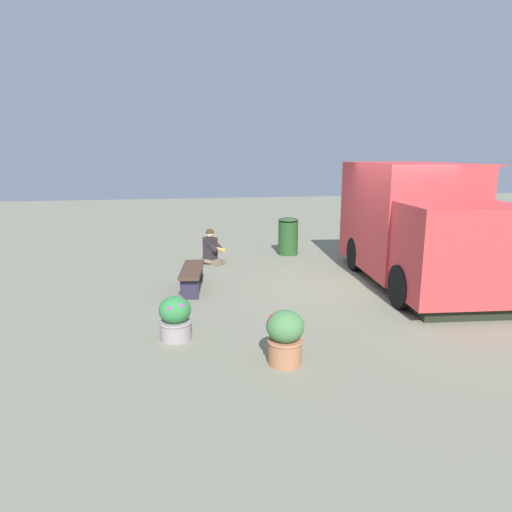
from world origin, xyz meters
name	(u,v)px	position (x,y,z in m)	size (l,w,h in m)	color
ground_plane	(364,285)	(0.00, 0.00, 0.00)	(40.00, 40.00, 0.00)	gray
food_truck	(416,228)	(-0.05, 1.11, 1.18)	(4.85, 2.94, 2.50)	#DD3C3E
person_customer	(211,250)	(-2.56, -2.96, 0.33)	(0.72, 0.71, 0.88)	#7E6A55
planter_flowering_near	(285,336)	(3.25, -2.51, 0.38)	(0.50, 0.50, 0.73)	#AF6D49
planter_flowering_far	(175,318)	(2.15, -3.90, 0.33)	(0.49, 0.49, 0.65)	gray
plaza_bench	(192,274)	(-0.32, -3.54, 0.34)	(1.54, 0.59, 0.46)	#4B3426
trash_bin	(288,236)	(-3.25, -0.81, 0.51)	(0.55, 0.55, 1.01)	#254F22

